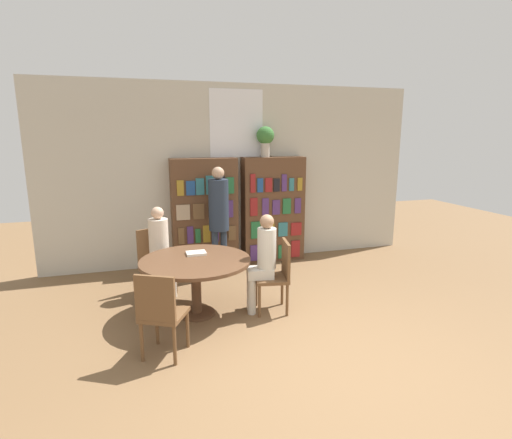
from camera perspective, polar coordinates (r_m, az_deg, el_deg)
The scene contains 13 objects.
ground_plane at distance 4.17m, azimuth 9.82°, elevation -19.60°, with size 16.00×16.00×0.00m, color brown.
wall_back at distance 6.85m, azimuth -2.80°, elevation 6.45°, with size 6.40×0.07×3.00m.
bookshelf_left at distance 6.63m, azimuth -7.33°, elevation 0.86°, with size 1.07×0.34×1.80m.
bookshelf_right at distance 6.92m, azimuth 2.43°, elevation 1.43°, with size 1.07×0.34×1.80m.
flower_vase at distance 6.76m, azimuth 1.34°, elevation 11.60°, with size 0.30×0.30×0.51m.
reading_table at distance 4.89m, azimuth -8.63°, elevation -6.78°, with size 1.33×1.33×0.71m.
chair_near_camera at distance 4.07m, azimuth -13.48°, elevation -12.59°, with size 0.54×0.54×0.90m.
chair_left_side at distance 5.75m, azimuth -14.25°, elevation -5.25°, with size 0.53×0.53×0.90m.
chair_far_side at distance 4.99m, azimuth 3.11°, elevation -7.56°, with size 0.46×0.46×0.90m.
seated_reader_left at distance 5.54m, azimuth -13.46°, elevation -3.74°, with size 0.38×0.40×1.23m.
seated_reader_right at distance 4.90m, azimuth 0.96°, elevation -5.61°, with size 0.37×0.28×1.24m.
librarian_standing at distance 6.14m, azimuth -5.34°, elevation 1.39°, with size 0.31×0.58×1.70m.
open_book_on_table at distance 5.05m, azimuth -8.56°, elevation -4.78°, with size 0.24×0.18×0.03m.
Camera 1 is at (-1.65, -3.15, 2.18)m, focal length 28.00 mm.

